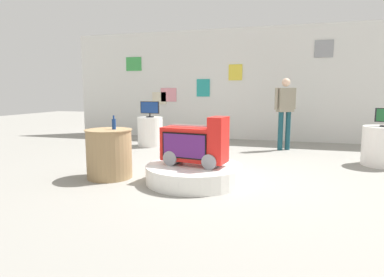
# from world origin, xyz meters

# --- Properties ---
(ground_plane) EXTENTS (30.00, 30.00, 0.00)m
(ground_plane) POSITION_xyz_m (0.00, 0.00, 0.00)
(ground_plane) COLOR gray
(back_wall_display) EXTENTS (11.22, 0.13, 3.24)m
(back_wall_display) POSITION_xyz_m (-0.01, 4.48, 1.62)
(back_wall_display) COLOR silver
(back_wall_display) RESTS_ON ground
(main_display_pedestal) EXTENTS (1.52, 1.52, 0.27)m
(main_display_pedestal) POSITION_xyz_m (-0.30, -0.47, 0.14)
(main_display_pedestal) COLOR white
(main_display_pedestal) RESTS_ON ground
(novelty_firetruck_tv) EXTENTS (1.06, 0.55, 0.77)m
(novelty_firetruck_tv) POSITION_xyz_m (-0.28, -0.48, 0.59)
(novelty_firetruck_tv) COLOR gray
(novelty_firetruck_tv) RESTS_ON main_display_pedestal
(display_pedestal_left_rear) EXTENTS (0.78, 0.78, 0.76)m
(display_pedestal_left_rear) POSITION_xyz_m (2.88, 1.69, 0.38)
(display_pedestal_left_rear) COLOR white
(display_pedestal_left_rear) RESTS_ON ground
(display_pedestal_center_rear) EXTENTS (0.65, 0.65, 0.76)m
(display_pedestal_center_rear) POSITION_xyz_m (-2.36, 2.57, 0.38)
(display_pedestal_center_rear) COLOR white
(display_pedestal_center_rear) RESTS_ON ground
(tv_on_center_rear) EXTENTS (0.52, 0.20, 0.41)m
(tv_on_center_rear) POSITION_xyz_m (-2.36, 2.56, 0.98)
(tv_on_center_rear) COLOR black
(tv_on_center_rear) RESTS_ON display_pedestal_center_rear
(side_table_round) EXTENTS (0.76, 0.76, 0.81)m
(side_table_round) POSITION_xyz_m (-1.72, -0.60, 0.41)
(side_table_round) COLOR #9E7F56
(side_table_round) RESTS_ON ground
(bottle_on_side_table) EXTENTS (0.06, 0.06, 0.23)m
(bottle_on_side_table) POSITION_xyz_m (-1.63, -0.57, 0.90)
(bottle_on_side_table) COLOR navy
(bottle_on_side_table) RESTS_ON side_table_round
(shopper_browsing_near_truck) EXTENTS (0.49, 0.37, 1.73)m
(shopper_browsing_near_truck) POSITION_xyz_m (1.01, 2.94, 1.02)
(shopper_browsing_near_truck) COLOR #194751
(shopper_browsing_near_truck) RESTS_ON ground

